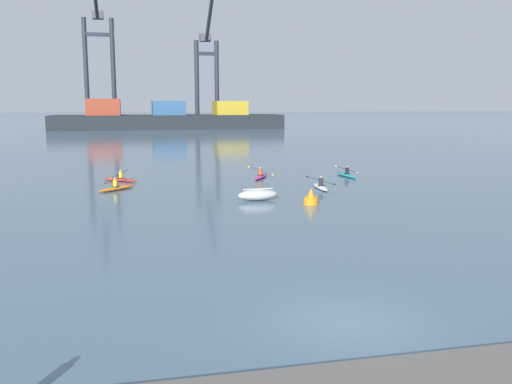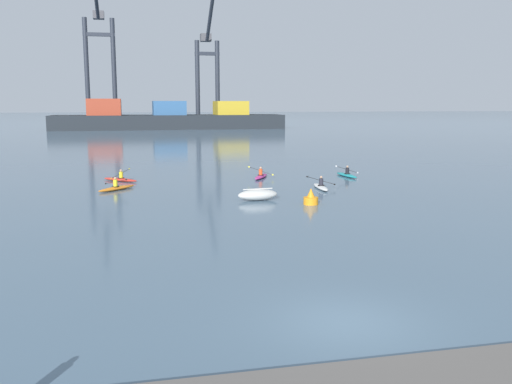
# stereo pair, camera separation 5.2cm
# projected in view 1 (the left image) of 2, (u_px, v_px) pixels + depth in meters

# --- Properties ---
(ground_plane) EXTENTS (800.00, 800.00, 0.00)m
(ground_plane) POSITION_uv_depth(u_px,v_px,m) (348.00, 323.00, 15.42)
(ground_plane) COLOR slate
(container_barge) EXTENTS (55.33, 11.98, 7.25)m
(container_barge) POSITION_uv_depth(u_px,v_px,m) (168.00, 119.00, 134.23)
(container_barge) COLOR #1E2328
(container_barge) RESTS_ON ground
(gantry_crane_west) EXTENTS (8.09, 16.83, 35.33)m
(gantry_crane_west) POSITION_uv_depth(u_px,v_px,m) (99.00, 56.00, 143.01)
(gantry_crane_west) COLOR #232833
(gantry_crane_west) RESTS_ON ground
(gantry_crane_west_mid) EXTENTS (6.59, 16.59, 32.56)m
(gantry_crane_west_mid) POSITION_uv_depth(u_px,v_px,m) (207.00, 67.00, 146.87)
(gantry_crane_west_mid) COLOR #232833
(gantry_crane_west_mid) RESTS_ON ground
(capsized_dinghy) EXTENTS (2.69, 1.34, 0.76)m
(capsized_dinghy) POSITION_uv_depth(u_px,v_px,m) (258.00, 195.00, 34.99)
(capsized_dinghy) COLOR beige
(capsized_dinghy) RESTS_ON ground
(channel_buoy) EXTENTS (0.90, 0.90, 1.00)m
(channel_buoy) POSITION_uv_depth(u_px,v_px,m) (311.00, 199.00, 33.55)
(channel_buoy) COLOR orange
(channel_buoy) RESTS_ON ground
(kayak_teal) EXTENTS (2.20, 3.44, 1.00)m
(kayak_teal) POSITION_uv_depth(u_px,v_px,m) (346.00, 175.00, 46.37)
(kayak_teal) COLOR teal
(kayak_teal) RESTS_ON ground
(kayak_orange) EXTENTS (2.80, 2.86, 0.95)m
(kayak_orange) POSITION_uv_depth(u_px,v_px,m) (116.00, 188.00, 39.13)
(kayak_orange) COLOR orange
(kayak_orange) RESTS_ON ground
(kayak_white) EXTENTS (2.21, 3.44, 0.99)m
(kayak_white) POSITION_uv_depth(u_px,v_px,m) (321.00, 186.00, 39.73)
(kayak_white) COLOR silver
(kayak_white) RESTS_ON ground
(kayak_red) EXTENTS (2.92, 2.73, 0.96)m
(kayak_red) POSITION_uv_depth(u_px,v_px,m) (120.00, 179.00, 43.60)
(kayak_red) COLOR red
(kayak_red) RESTS_ON ground
(kayak_magenta) EXTENTS (2.07, 3.30, 0.99)m
(kayak_magenta) POSITION_uv_depth(u_px,v_px,m) (261.00, 176.00, 45.46)
(kayak_magenta) COLOR #C13384
(kayak_magenta) RESTS_ON ground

